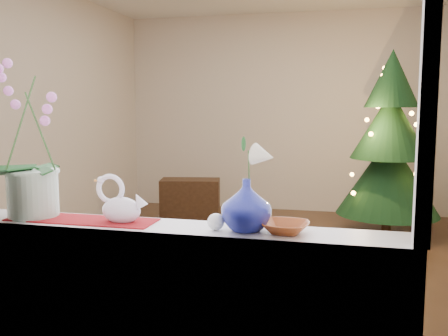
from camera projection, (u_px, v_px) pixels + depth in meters
The scene contains 15 objects.
ground at pixel (254, 263), 4.61m from camera, with size 5.00×5.00×0.00m, color #312014.
wall_back at pixel (287, 113), 6.86m from camera, with size 4.50×0.10×2.70m, color beige.
wall_front at pixel (146, 129), 2.04m from camera, with size 4.50×0.10×2.70m, color beige.
wall_left at pixel (33, 116), 4.98m from camera, with size 0.10×5.00×2.70m, color beige.
windowsill at pixel (159, 229), 2.22m from camera, with size 2.20×0.26×0.04m, color white.
window_frame at pixel (147, 43), 2.02m from camera, with size 2.22×0.06×1.60m, color white, non-canonical shape.
runner at pixel (82, 220), 2.30m from camera, with size 0.70×0.20×0.01m, color maroon.
orchid_pot at pixel (30, 139), 2.33m from camera, with size 0.26×0.26×0.75m, color silver, non-canonical shape.
swan at pixel (121, 200), 2.24m from camera, with size 0.25×0.11×0.21m, color silver, non-canonical shape.
blue_vase at pixel (246, 201), 2.10m from camera, with size 0.24×0.24×0.26m, color navy.
lily at pixel (247, 148), 2.07m from camera, with size 0.14×0.08×0.19m, color silver, non-canonical shape.
paperweight at pixel (216, 222), 2.12m from camera, with size 0.07×0.07×0.07m, color silver.
amber_dish at pixel (285, 228), 2.07m from camera, with size 0.17×0.17×0.04m, color #93421C.
xmas_tree at pixel (390, 144), 5.52m from camera, with size 1.13×1.13×2.06m, color black, non-canonical shape.
side_table at pixel (190, 201), 6.22m from camera, with size 0.72×0.36×0.54m, color black.
Camera 1 is at (0.80, -4.41, 1.44)m, focal length 40.00 mm.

